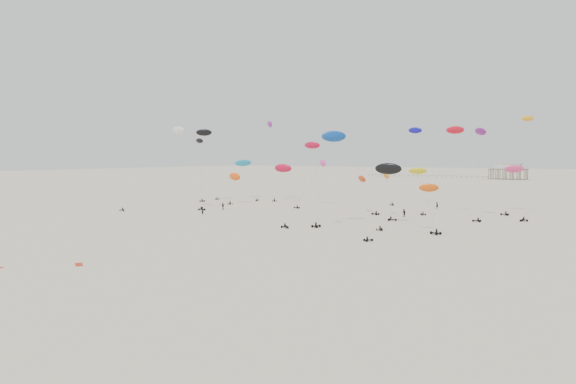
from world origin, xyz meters
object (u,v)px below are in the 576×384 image
Objects in this scene: pavilion_main at (508,172)px; rig_0 at (411,145)px; spectator_0 at (203,215)px; rig_4 at (268,134)px; rig_9 at (513,176)px.

rig_0 is (11.60, -197.18, 13.25)m from pavilion_main.
rig_0 is 10.23× the size of spectator_0.
rig_4 reaches higher than pavilion_main.
rig_4 is 1.55× the size of rig_9.
pavilion_main is at bearing -121.51° from rig_0.
rig_9 is (41.86, -204.31, 4.81)m from pavilion_main.
rig_9 is at bearing 155.88° from rig_4.
rig_0 is at bearing -86.63° from pavilion_main.
rig_9 is 79.76m from spectator_0.
pavilion_main is 0.88× the size of rig_0.
rig_4 is 58.53m from spectator_0.
rig_9 is 7.59× the size of spectator_0.
rig_4 is at bearing -50.71° from spectator_0.
rig_4 is at bearing -27.97° from rig_0.
rig_4 reaches higher than spectator_0.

